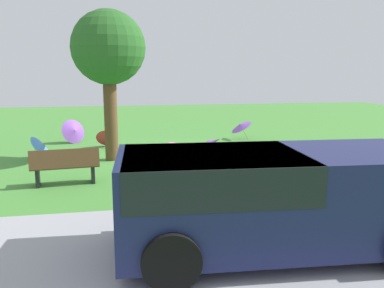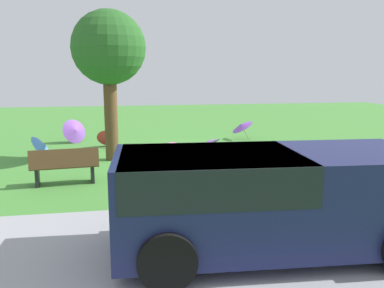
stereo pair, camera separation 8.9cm
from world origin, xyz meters
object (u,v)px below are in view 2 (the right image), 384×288
(parasol_purple_1, at_px, (75,131))
(parasol_blue_0, at_px, (256,153))
(shade_tree, at_px, (109,50))
(van_dark, at_px, (260,193))
(park_bench, at_px, (65,166))
(parasol_purple_3, at_px, (209,142))
(parasol_purple_2, at_px, (242,126))
(parasol_pink_1, at_px, (176,147))
(parasol_blue_1, at_px, (43,146))
(parasol_red_0, at_px, (108,137))

(parasol_purple_1, bearing_deg, parasol_blue_0, 140.65)
(shade_tree, xyz_separation_m, parasol_purple_1, (1.44, -3.29, -2.86))
(van_dark, height_order, park_bench, van_dark)
(van_dark, bearing_deg, parasol_purple_3, -96.40)
(parasol_purple_2, bearing_deg, parasol_blue_0, 78.60)
(parasol_blue_0, height_order, parasol_pink_1, parasol_pink_1)
(park_bench, xyz_separation_m, parasol_blue_0, (-5.28, -1.32, -0.13))
(parasol_blue_1, bearing_deg, parasol_purple_3, 173.73)
(parasol_blue_1, height_order, parasol_purple_3, parasol_blue_1)
(van_dark, bearing_deg, parasol_purple_1, -70.02)
(shade_tree, xyz_separation_m, parasol_blue_1, (2.12, -0.50, -2.93))
(park_bench, distance_m, parasol_purple_1, 5.96)
(park_bench, height_order, parasol_purple_1, parasol_purple_1)
(parasol_blue_1, relative_size, parasol_purple_1, 0.91)
(parasol_red_0, bearing_deg, parasol_purple_2, -173.09)
(park_bench, height_order, parasol_purple_3, park_bench)
(shade_tree, height_order, parasol_red_0, shade_tree)
(parasol_blue_1, bearing_deg, parasol_red_0, -136.51)
(park_bench, distance_m, shade_tree, 4.04)
(parasol_blue_0, distance_m, parasol_purple_3, 1.70)
(van_dark, height_order, parasol_purple_3, van_dark)
(van_dark, height_order, shade_tree, shade_tree)
(parasol_blue_1, height_order, parasol_red_0, parasol_blue_1)
(parasol_red_0, distance_m, parasol_purple_2, 5.31)
(van_dark, xyz_separation_m, park_bench, (3.36, -4.31, -0.45))
(parasol_blue_1, xyz_separation_m, parasol_red_0, (-1.92, -1.82, -0.03))
(park_bench, relative_size, parasol_purple_1, 1.57)
(shade_tree, height_order, parasol_blue_1, shade_tree)
(parasol_blue_0, distance_m, parasol_purple_2, 4.38)
(parasol_pink_1, bearing_deg, parasol_blue_1, -9.86)
(shade_tree, bearing_deg, parasol_blue_1, -13.17)
(parasol_red_0, bearing_deg, parasol_purple_3, 143.68)
(parasol_blue_0, bearing_deg, parasol_purple_1, -39.35)
(parasol_blue_1, distance_m, parasol_purple_2, 7.60)
(van_dark, distance_m, parasol_blue_1, 8.68)
(van_dark, height_order, parasol_blue_1, van_dark)
(parasol_pink_1, relative_size, parasol_red_0, 0.96)
(parasol_red_0, xyz_separation_m, parasol_purple_1, (1.24, -0.97, 0.11))
(parasol_blue_1, relative_size, parasol_purple_2, 1.02)
(van_dark, bearing_deg, parasol_purple_2, -105.65)
(parasol_pink_1, distance_m, parasol_purple_2, 4.45)
(van_dark, relative_size, parasol_pink_1, 5.88)
(parasol_pink_1, distance_m, parasol_blue_1, 4.13)
(van_dark, relative_size, parasol_blue_0, 7.07)
(parasol_purple_3, bearing_deg, parasol_pink_1, 7.07)
(parasol_pink_1, relative_size, parasol_blue_1, 0.84)
(parasol_blue_1, xyz_separation_m, parasol_purple_2, (-7.19, -2.46, 0.16))
(shade_tree, height_order, parasol_purple_2, shade_tree)
(shade_tree, xyz_separation_m, parasol_red_0, (0.20, -2.32, -2.96))
(park_bench, bearing_deg, parasol_blue_0, -165.98)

